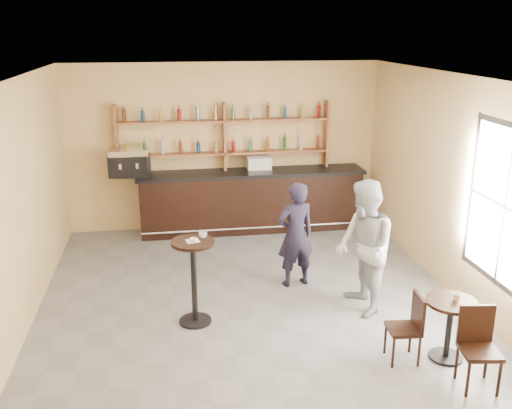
{
  "coord_description": "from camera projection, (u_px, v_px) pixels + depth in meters",
  "views": [
    {
      "loc": [
        -1.09,
        -7.32,
        3.83
      ],
      "look_at": [
        0.2,
        0.8,
        1.25
      ],
      "focal_mm": 40.0,
      "sensor_mm": 36.0,
      "label": 1
    }
  ],
  "objects": [
    {
      "name": "pedestal_table",
      "position": [
        194.0,
        282.0,
        7.55
      ],
      "size": [
        0.69,
        0.69,
        1.17
      ],
      "primitive_type": null,
      "rotation": [
        0.0,
        0.0,
        0.25
      ],
      "color": "black",
      "rests_on": "floor"
    },
    {
      "name": "napkin",
      "position": [
        193.0,
        241.0,
        7.37
      ],
      "size": [
        0.2,
        0.2,
        0.0
      ],
      "primitive_type": "cube",
      "rotation": [
        0.0,
        0.0,
        0.22
      ],
      "color": "white",
      "rests_on": "pedestal_table"
    },
    {
      "name": "wall_right",
      "position": [
        457.0,
        189.0,
        8.18
      ],
      "size": [
        0.0,
        7.0,
        7.0
      ],
      "primitive_type": "plane",
      "rotation": [
        1.57,
        0.0,
        -1.57
      ],
      "color": "#E2BD80",
      "rests_on": "floor"
    },
    {
      "name": "cup_pedestal",
      "position": [
        203.0,
        235.0,
        7.47
      ],
      "size": [
        0.15,
        0.15,
        0.09
      ],
      "primitive_type": "imported",
      "rotation": [
        0.0,
        0.0,
        -0.43
      ],
      "color": "white",
      "rests_on": "pedestal_table"
    },
    {
      "name": "chair_west",
      "position": [
        403.0,
        328.0,
        6.72
      ],
      "size": [
        0.39,
        0.39,
        0.84
      ],
      "primitive_type": null,
      "rotation": [
        0.0,
        0.0,
        -1.65
      ],
      "color": "black",
      "rests_on": "floor"
    },
    {
      "name": "cup_cafe",
      "position": [
        456.0,
        297.0,
        6.65
      ],
      "size": [
        0.11,
        0.11,
        0.09
      ],
      "primitive_type": "imported",
      "rotation": [
        0.0,
        0.0,
        -0.14
      ],
      "color": "white",
      "rests_on": "cafe_table"
    },
    {
      "name": "donut",
      "position": [
        193.0,
        239.0,
        7.35
      ],
      "size": [
        0.14,
        0.14,
        0.04
      ],
      "primitive_type": "torus",
      "rotation": [
        0.0,
        0.0,
        -0.22
      ],
      "color": "#D2864D",
      "rests_on": "napkin"
    },
    {
      "name": "pastry_case",
      "position": [
        259.0,
        164.0,
        10.87
      ],
      "size": [
        0.49,
        0.41,
        0.28
      ],
      "primitive_type": null,
      "rotation": [
        0.0,
        0.0,
        0.09
      ],
      "color": "silver",
      "rests_on": "bar_counter"
    },
    {
      "name": "ceiling",
      "position": [
        250.0,
        78.0,
        7.25
      ],
      "size": [
        7.0,
        7.0,
        0.0
      ],
      "primitive_type": "plane",
      "rotation": [
        3.14,
        0.0,
        0.0
      ],
      "color": "white",
      "rests_on": "wall_back"
    },
    {
      "name": "wall_front",
      "position": [
        317.0,
        326.0,
        4.43
      ],
      "size": [
        7.0,
        0.0,
        7.0
      ],
      "primitive_type": "plane",
      "rotation": [
        -1.57,
        0.0,
        0.0
      ],
      "color": "#E2BD80",
      "rests_on": "floor"
    },
    {
      "name": "cafe_table",
      "position": [
        449.0,
        330.0,
        6.77
      ],
      "size": [
        0.77,
        0.77,
        0.76
      ],
      "primitive_type": null,
      "rotation": [
        0.0,
        0.0,
        -0.36
      ],
      "color": "black",
      "rests_on": "floor"
    },
    {
      "name": "patron_second",
      "position": [
        364.0,
        248.0,
        7.76
      ],
      "size": [
        0.76,
        0.95,
        1.88
      ],
      "primitive_type": "imported",
      "rotation": [
        0.0,
        0.0,
        -1.51
      ],
      "color": "#A9A8AE",
      "rests_on": "floor"
    },
    {
      "name": "chair_south",
      "position": [
        480.0,
        351.0,
        6.19
      ],
      "size": [
        0.45,
        0.45,
        0.92
      ],
      "primitive_type": null,
      "rotation": [
        0.0,
        0.0,
        -0.13
      ],
      "color": "black",
      "rests_on": "floor"
    },
    {
      "name": "bar_counter",
      "position": [
        251.0,
        201.0,
        11.07
      ],
      "size": [
        4.35,
        0.85,
        1.18
      ],
      "primitive_type": null,
      "color": "black",
      "rests_on": "floor"
    },
    {
      "name": "wall_back",
      "position": [
        224.0,
        147.0,
        11.03
      ],
      "size": [
        7.0,
        0.0,
        7.0
      ],
      "primitive_type": "plane",
      "rotation": [
        1.57,
        0.0,
        0.0
      ],
      "color": "#E2BD80",
      "rests_on": "floor"
    },
    {
      "name": "liquor_bottles",
      "position": [
        224.0,
        128.0,
        10.79
      ],
      "size": [
        3.68,
        0.1,
        1.0
      ],
      "primitive_type": null,
      "color": "#8C5919",
      "rests_on": "shelf_unit"
    },
    {
      "name": "window_pane",
      "position": [
        505.0,
        207.0,
        7.02
      ],
      "size": [
        0.0,
        2.0,
        2.0
      ],
      "primitive_type": "plane",
      "rotation": [
        1.57,
        0.0,
        -1.57
      ],
      "color": "white",
      "rests_on": "wall_right"
    },
    {
      "name": "floor",
      "position": [
        251.0,
        304.0,
        8.21
      ],
      "size": [
        7.0,
        7.0,
        0.0
      ],
      "primitive_type": "plane",
      "color": "slate",
      "rests_on": "ground"
    },
    {
      "name": "wall_left",
      "position": [
        19.0,
        209.0,
        7.28
      ],
      "size": [
        0.0,
        7.0,
        7.0
      ],
      "primitive_type": "plane",
      "rotation": [
        1.57,
        0.0,
        1.57
      ],
      "color": "#E2BD80",
      "rests_on": "floor"
    },
    {
      "name": "man_main",
      "position": [
        295.0,
        235.0,
        8.61
      ],
      "size": [
        0.67,
        0.52,
        1.64
      ],
      "primitive_type": "imported",
      "rotation": [
        0.0,
        0.0,
        3.37
      ],
      "color": "black",
      "rests_on": "floor"
    },
    {
      "name": "window_frame",
      "position": [
        505.0,
        207.0,
        7.01
      ],
      "size": [
        0.04,
        1.7,
        2.1
      ],
      "primitive_type": null,
      "color": "black",
      "rests_on": "wall_right"
    },
    {
      "name": "espresso_machine",
      "position": [
        129.0,
        163.0,
        10.48
      ],
      "size": [
        0.76,
        0.55,
        0.5
      ],
      "primitive_type": null,
      "rotation": [
        0.0,
        0.0,
        -0.14
      ],
      "color": "black",
      "rests_on": "bar_counter"
    },
    {
      "name": "shelf_unit",
      "position": [
        224.0,
        137.0,
        10.84
      ],
      "size": [
        4.0,
        0.26,
        1.4
      ],
      "primitive_type": null,
      "color": "brown",
      "rests_on": "wall_back"
    }
  ]
}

